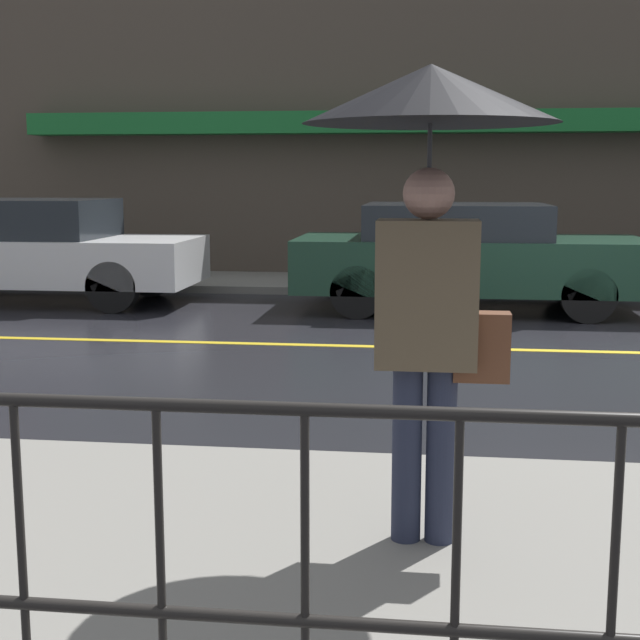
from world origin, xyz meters
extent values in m
plane|color=black|center=(0.00, 0.00, 0.00)|extent=(80.00, 80.00, 0.00)
cube|color=gray|center=(0.00, 4.97, 0.06)|extent=(28.00, 2.10, 0.11)
cube|color=gold|center=(0.00, 0.00, 0.00)|extent=(25.20, 0.12, 0.01)
cube|color=#4C4238|center=(0.00, 6.17, 2.86)|extent=(28.00, 0.30, 5.72)
cube|color=#196B2D|center=(0.00, 5.74, 2.60)|extent=(16.80, 0.55, 0.35)
cylinder|color=black|center=(-2.71, -6.84, 0.63)|extent=(0.02, 0.02, 1.04)
cylinder|color=black|center=(-2.32, -6.84, 0.63)|extent=(0.02, 0.02, 1.04)
cylinder|color=black|center=(-1.94, -6.84, 0.63)|extent=(0.02, 0.02, 1.04)
cylinder|color=black|center=(-1.55, -6.84, 0.63)|extent=(0.02, 0.02, 1.04)
cylinder|color=black|center=(-1.16, -6.84, 0.63)|extent=(0.02, 0.02, 1.04)
cylinder|color=#23283D|center=(-1.72, -5.16, 0.51)|extent=(0.13, 0.13, 0.80)
cylinder|color=#23283D|center=(-1.57, -5.16, 0.51)|extent=(0.13, 0.13, 0.80)
cube|color=brown|center=(-1.64, -5.16, 1.23)|extent=(0.43, 0.26, 0.63)
sphere|color=#9E7465|center=(-1.64, -5.16, 1.66)|extent=(0.22, 0.22, 0.22)
cylinder|color=#262628|center=(-1.64, -5.16, 1.59)|extent=(0.02, 0.02, 0.72)
cone|color=black|center=(-1.64, -5.16, 2.07)|extent=(1.08, 1.08, 0.24)
cube|color=brown|center=(-1.41, -5.16, 1.00)|extent=(0.24, 0.12, 0.30)
cube|color=silver|center=(-7.07, 2.70, 0.59)|extent=(4.48, 1.80, 0.62)
cube|color=#1E2328|center=(-7.25, 2.70, 1.16)|extent=(2.33, 1.66, 0.52)
cylinder|color=black|center=(-5.68, 3.49, 0.33)|extent=(0.67, 0.22, 0.67)
cylinder|color=black|center=(-5.68, 1.91, 0.33)|extent=(0.67, 0.22, 0.67)
cube|color=#193828|center=(-1.15, 2.70, 0.61)|extent=(4.46, 1.93, 0.67)
cube|color=#1E2328|center=(-1.33, 2.70, 1.16)|extent=(2.32, 1.78, 0.44)
cylinder|color=black|center=(0.23, 3.56, 0.33)|extent=(0.66, 0.22, 0.66)
cylinder|color=black|center=(0.23, 1.84, 0.33)|extent=(0.66, 0.22, 0.66)
cylinder|color=black|center=(-2.53, 3.56, 0.33)|extent=(0.66, 0.22, 0.66)
cylinder|color=black|center=(-2.53, 1.84, 0.33)|extent=(0.66, 0.22, 0.66)
camera|label=1|loc=(-1.62, -8.99, 1.73)|focal=50.00mm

